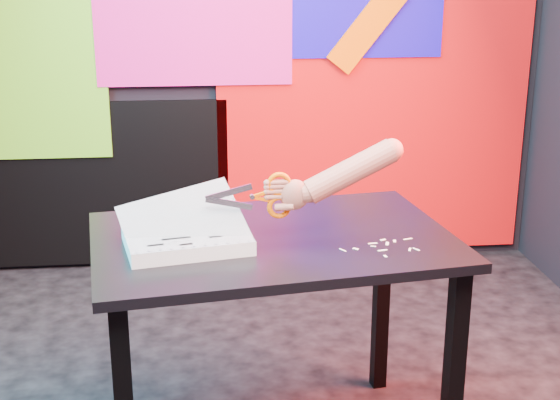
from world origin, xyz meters
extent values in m
cube|color=black|center=(0.00, 1.50, 1.35)|extent=(3.00, 0.01, 2.70)
cube|color=black|center=(0.00, -1.50, 1.35)|extent=(3.00, 0.01, 2.70)
cube|color=red|center=(0.65, 1.47, 0.85)|extent=(1.60, 0.02, 1.60)
cube|color=#EF1A92|center=(-0.25, 1.45, 1.35)|extent=(0.95, 0.02, 0.80)
cube|color=#68D121|center=(-1.05, 1.46, 1.10)|extent=(0.75, 0.02, 1.00)
cube|color=black|center=(-0.75, 1.47, 0.45)|extent=(1.30, 0.02, 0.85)
cube|color=black|center=(-0.53, 0.04, 0.36)|extent=(0.06, 0.06, 0.72)
cube|color=black|center=(0.50, -0.41, 0.36)|extent=(0.06, 0.06, 0.72)
cube|color=black|center=(0.41, 0.18, 0.36)|extent=(0.06, 0.06, 0.72)
cube|color=black|center=(-0.02, -0.19, 0.73)|extent=(1.16, 0.86, 0.03)
cube|color=silver|center=(-0.27, -0.25, 0.77)|extent=(0.39, 0.32, 0.04)
cube|color=silver|center=(-0.27, -0.25, 0.79)|extent=(0.39, 0.32, 0.00)
cube|color=silver|center=(-0.27, -0.25, 0.80)|extent=(0.39, 0.30, 0.11)
cube|color=silver|center=(-0.28, -0.24, 0.82)|extent=(0.40, 0.29, 0.18)
cylinder|color=#2C2C34|center=(-0.41, -0.40, 0.79)|extent=(0.01, 0.01, 0.00)
cylinder|color=#2C2C34|center=(-0.37, -0.39, 0.79)|extent=(0.01, 0.01, 0.00)
cylinder|color=#2C2C34|center=(-0.34, -0.39, 0.79)|extent=(0.01, 0.01, 0.00)
cylinder|color=#2C2C34|center=(-0.31, -0.38, 0.79)|extent=(0.01, 0.01, 0.00)
cylinder|color=#2C2C34|center=(-0.28, -0.37, 0.79)|extent=(0.01, 0.01, 0.00)
cylinder|color=#2C2C34|center=(-0.25, -0.37, 0.79)|extent=(0.01, 0.01, 0.00)
cylinder|color=#2C2C34|center=(-0.22, -0.36, 0.79)|extent=(0.01, 0.01, 0.00)
cylinder|color=#2C2C34|center=(-0.19, -0.35, 0.79)|extent=(0.01, 0.01, 0.00)
cylinder|color=#2C2C34|center=(-0.16, -0.35, 0.79)|extent=(0.01, 0.01, 0.00)
cylinder|color=#2C2C34|center=(-0.13, -0.34, 0.79)|extent=(0.01, 0.01, 0.00)
cylinder|color=#2C2C34|center=(-0.10, -0.34, 0.79)|extent=(0.01, 0.01, 0.00)
cylinder|color=#2C2C34|center=(-0.45, -0.17, 0.79)|extent=(0.01, 0.01, 0.00)
cylinder|color=#2C2C34|center=(-0.42, -0.16, 0.79)|extent=(0.01, 0.01, 0.00)
cylinder|color=#2C2C34|center=(-0.39, -0.16, 0.79)|extent=(0.01, 0.01, 0.00)
cylinder|color=#2C2C34|center=(-0.36, -0.15, 0.79)|extent=(0.01, 0.01, 0.00)
cylinder|color=#2C2C34|center=(-0.33, -0.14, 0.79)|extent=(0.01, 0.01, 0.00)
cylinder|color=#2C2C34|center=(-0.30, -0.14, 0.79)|extent=(0.01, 0.01, 0.00)
cylinder|color=#2C2C34|center=(-0.27, -0.13, 0.79)|extent=(0.01, 0.01, 0.00)
cylinder|color=#2C2C34|center=(-0.24, -0.13, 0.79)|extent=(0.01, 0.01, 0.00)
cylinder|color=#2C2C34|center=(-0.20, -0.12, 0.79)|extent=(0.01, 0.01, 0.00)
cylinder|color=#2C2C34|center=(-0.17, -0.11, 0.79)|extent=(0.01, 0.01, 0.00)
cylinder|color=#2C2C34|center=(-0.14, -0.11, 0.79)|extent=(0.01, 0.01, 0.00)
cube|color=black|center=(-0.36, -0.22, 0.79)|extent=(0.07, 0.02, 0.00)
cube|color=black|center=(-0.26, -0.22, 0.79)|extent=(0.05, 0.02, 0.00)
cube|color=black|center=(-0.30, -0.30, 0.79)|extent=(0.08, 0.03, 0.00)
cube|color=black|center=(-0.19, -0.29, 0.79)|extent=(0.04, 0.02, 0.00)
cube|color=black|center=(-0.36, -0.34, 0.79)|extent=(0.05, 0.02, 0.00)
cube|color=black|center=(-0.24, -0.17, 0.79)|extent=(0.06, 0.02, 0.00)
cube|color=black|center=(-0.27, -0.35, 0.79)|extent=(0.04, 0.02, 0.00)
cube|color=silver|center=(-0.15, -0.23, 0.90)|extent=(0.14, 0.01, 0.05)
cube|color=silver|center=(-0.15, -0.23, 0.87)|extent=(0.14, 0.01, 0.05)
cylinder|color=silver|center=(-0.08, -0.22, 0.89)|extent=(0.02, 0.01, 0.01)
cube|color=#E35600|center=(-0.06, -0.22, 0.88)|extent=(0.05, 0.01, 0.02)
cube|color=#E35600|center=(-0.06, -0.22, 0.89)|extent=(0.05, 0.01, 0.02)
torus|color=#E35600|center=(0.00, -0.22, 0.92)|extent=(0.07, 0.02, 0.07)
torus|color=#E35600|center=(0.00, -0.22, 0.85)|extent=(0.07, 0.02, 0.07)
ellipsoid|color=#A44D33|center=(0.04, -0.22, 0.89)|extent=(0.09, 0.05, 0.09)
cylinder|color=#A44D33|center=(0.00, -0.22, 0.88)|extent=(0.07, 0.02, 0.02)
cylinder|color=#A44D33|center=(0.00, -0.22, 0.90)|extent=(0.06, 0.02, 0.02)
cylinder|color=#A44D33|center=(0.00, -0.22, 0.92)|extent=(0.06, 0.02, 0.02)
cylinder|color=#A44D33|center=(0.00, -0.22, 0.93)|extent=(0.05, 0.02, 0.02)
cylinder|color=#A44D33|center=(0.01, -0.23, 0.86)|extent=(0.06, 0.03, 0.03)
cylinder|color=#A44D33|center=(0.09, -0.21, 0.89)|extent=(0.06, 0.06, 0.06)
cylinder|color=#A44D33|center=(0.21, -0.20, 0.95)|extent=(0.28, 0.09, 0.19)
sphere|color=#A44D33|center=(0.34, -0.20, 1.01)|extent=(0.07, 0.07, 0.07)
cube|color=beige|center=(0.29, -0.34, 0.75)|extent=(0.03, 0.01, 0.00)
cube|color=beige|center=(0.27, -0.30, 0.75)|extent=(0.02, 0.01, 0.00)
cube|color=beige|center=(0.34, -0.27, 0.75)|extent=(0.01, 0.02, 0.00)
cube|color=beige|center=(0.38, -0.25, 0.75)|extent=(0.03, 0.01, 0.00)
cube|color=beige|center=(0.37, -0.34, 0.75)|extent=(0.01, 0.03, 0.00)
cube|color=beige|center=(0.38, -0.34, 0.75)|extent=(0.02, 0.02, 0.00)
cube|color=beige|center=(0.17, -0.32, 0.75)|extent=(0.02, 0.03, 0.00)
cube|color=beige|center=(0.31, -0.25, 0.75)|extent=(0.02, 0.02, 0.00)
cube|color=beige|center=(0.28, -0.38, 0.75)|extent=(0.01, 0.02, 0.00)
cube|color=beige|center=(0.31, -0.29, 0.75)|extent=(0.02, 0.03, 0.00)
cube|color=beige|center=(0.21, -0.32, 0.75)|extent=(0.02, 0.02, 0.00)
cube|color=beige|center=(0.27, -0.28, 0.75)|extent=(0.03, 0.01, 0.00)
camera|label=1|loc=(-0.21, -2.39, 1.56)|focal=50.00mm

